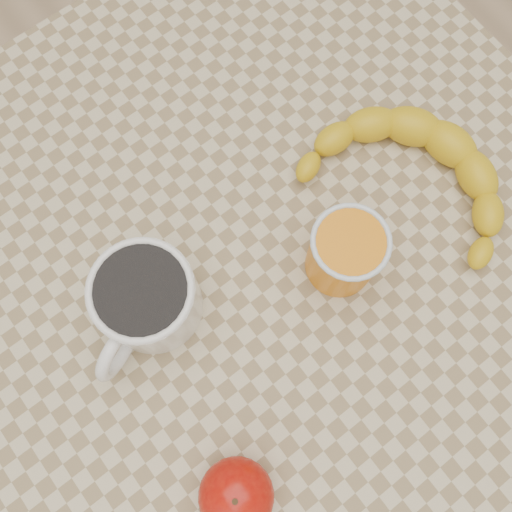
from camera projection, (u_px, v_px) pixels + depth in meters
ground at (256, 342)px, 1.34m from camera, size 3.00×3.00×0.00m
table at (256, 279)px, 0.70m from camera, size 0.80×0.80×0.75m
coffee_mug at (146, 300)px, 0.56m from camera, size 0.15×0.14×0.09m
orange_juice_glass at (345, 253)px, 0.57m from camera, size 0.08×0.08×0.09m
apple at (236, 496)px, 0.52m from camera, size 0.08×0.08×0.07m
banana at (415, 179)px, 0.62m from camera, size 0.32×0.36×0.04m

